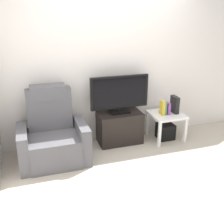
% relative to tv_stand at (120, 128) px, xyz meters
% --- Properties ---
extents(ground_plane, '(6.40, 6.40, 0.00)m').
position_rel_tv_stand_xyz_m(ground_plane, '(-0.01, -0.86, -0.26)').
color(ground_plane, '#B2A899').
extents(wall_back, '(6.40, 0.06, 2.60)m').
position_rel_tv_stand_xyz_m(wall_back, '(-0.01, 0.27, 1.04)').
color(wall_back, silver).
rests_on(wall_back, ground).
extents(tv_stand, '(0.72, 0.41, 0.52)m').
position_rel_tv_stand_xyz_m(tv_stand, '(0.00, 0.00, 0.00)').
color(tv_stand, black).
rests_on(tv_stand, ground).
extents(television, '(0.95, 0.20, 0.61)m').
position_rel_tv_stand_xyz_m(television, '(0.00, 0.02, 0.58)').
color(television, black).
rests_on(television, tv_stand).
extents(recliner_armchair, '(0.98, 0.78, 1.08)m').
position_rel_tv_stand_xyz_m(recliner_armchair, '(-1.11, -0.23, 0.11)').
color(recliner_armchair, '#515156').
rests_on(recliner_armchair, ground).
extents(side_table, '(0.54, 0.54, 0.46)m').
position_rel_tv_stand_xyz_m(side_table, '(0.80, -0.11, 0.12)').
color(side_table, white).
rests_on(side_table, ground).
extents(subwoofer_box, '(0.26, 0.26, 0.26)m').
position_rel_tv_stand_xyz_m(subwoofer_box, '(0.80, -0.11, -0.13)').
color(subwoofer_box, black).
rests_on(subwoofer_box, ground).
extents(book_leftmost, '(0.05, 0.12, 0.24)m').
position_rel_tv_stand_xyz_m(book_leftmost, '(0.70, -0.13, 0.31)').
color(book_leftmost, gold).
rests_on(book_leftmost, side_table).
extents(book_middle, '(0.03, 0.10, 0.22)m').
position_rel_tv_stand_xyz_m(book_middle, '(0.74, -0.13, 0.30)').
color(book_middle, '#388C4C').
rests_on(book_middle, side_table).
extents(book_rightmost, '(0.04, 0.11, 0.20)m').
position_rel_tv_stand_xyz_m(book_rightmost, '(0.80, -0.13, 0.29)').
color(book_rightmost, purple).
rests_on(book_rightmost, side_table).
extents(game_console, '(0.07, 0.20, 0.29)m').
position_rel_tv_stand_xyz_m(game_console, '(0.94, -0.10, 0.34)').
color(game_console, black).
rests_on(game_console, side_table).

